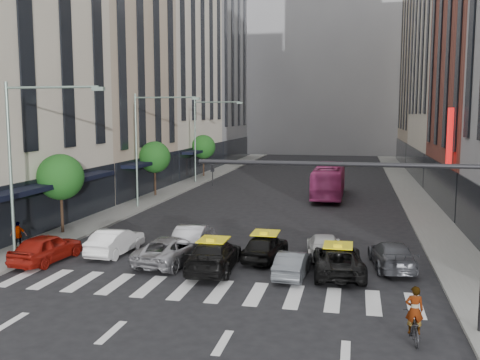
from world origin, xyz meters
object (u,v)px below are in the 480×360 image
Objects in this scene: streetlamp_far at (203,130)px; motorcycle at (414,327)px; bus at (329,181)px; streetlamp_mid at (147,135)px; taxi_center at (265,247)px; car_red at (46,248)px; car_white_front at (116,241)px; taxi_left at (214,255)px; pedestrian_far at (18,235)px; streetlamp_near at (26,147)px.

streetlamp_far is 5.12× the size of motorcycle.
bus is (13.86, -6.93, -4.39)m from streetlamp_far.
taxi_center is (11.73, -13.13, -5.20)m from streetlamp_mid.
bus is 31.38m from motorcycle.
bus reaches higher than car_red.
taxi_center is (8.15, 0.55, 0.00)m from car_white_front.
motorcycle is at bearing 133.73° from taxi_center.
taxi_left is at bearing 80.47° from bus.
streetlamp_mid is 17.14m from bus.
streetlamp_mid is at bearing -72.11° from car_white_front.
pedestrian_far is (-15.74, -23.39, -0.60)m from bus.
pedestrian_far is (-20.12, 7.66, 0.45)m from motorcycle.
taxi_center is (10.89, 2.81, -0.04)m from car_red.
car_red reaches higher than motorcycle.
car_white_front is 6.29m from taxi_left.
bus is (4.27, 24.62, 0.76)m from taxi_left.
streetlamp_far is 2.06× the size of car_red.
streetlamp_far is 32.37m from car_red.
streetlamp_mid is 15.07m from car_white_front.
car_white_front is at bearing 32.87° from streetlamp_near.
taxi_center is 0.38× the size of bus.
car_white_front is 0.82× the size of taxi_left.
bus reaches higher than car_white_front.
car_red is at bearing 42.68° from car_white_front.
taxi_left is (8.75, 0.39, 0.01)m from car_red.
streetlamp_far reaches higher than pedestrian_far.
pedestrian_far reaches higher than motorcycle.
bus is at bearing -139.59° from pedestrian_far.
bus is (13.86, 9.07, -4.39)m from streetlamp_mid.
streetlamp_mid reaches higher than taxi_center.
bus is at bearing -88.07° from taxi_center.
pedestrian_far is at bearing 9.89° from car_white_front.
car_red is 3.17m from pedestrian_far.
streetlamp_near is 10.90m from taxi_left.
pedestrian_far is (-2.72, 1.62, 0.16)m from car_red.
motorcycle is (18.24, -21.99, -5.44)m from streetlamp_mid.
car_red is 3.56m from car_white_front.
streetlamp_mid reaches higher than car_white_front.
streetlamp_near is 19.96m from motorcycle.
taxi_left is (9.60, -15.55, -5.15)m from streetlamp_mid.
taxi_center is at bearing 169.35° from pedestrian_far.
streetlamp_far is (0.00, 16.00, 0.00)m from streetlamp_mid.
streetlamp_near reaches higher than car_white_front.
streetlamp_near reaches higher than car_red.
streetlamp_mid is 5.12× the size of motorcycle.
streetlamp_near reaches higher than pedestrian_far.
car_red is 2.49× the size of motorcycle.
taxi_left is 25.00m from bus.
streetlamp_far is at bearing -76.44° from taxi_left.
taxi_left is 10.78m from motorcycle.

